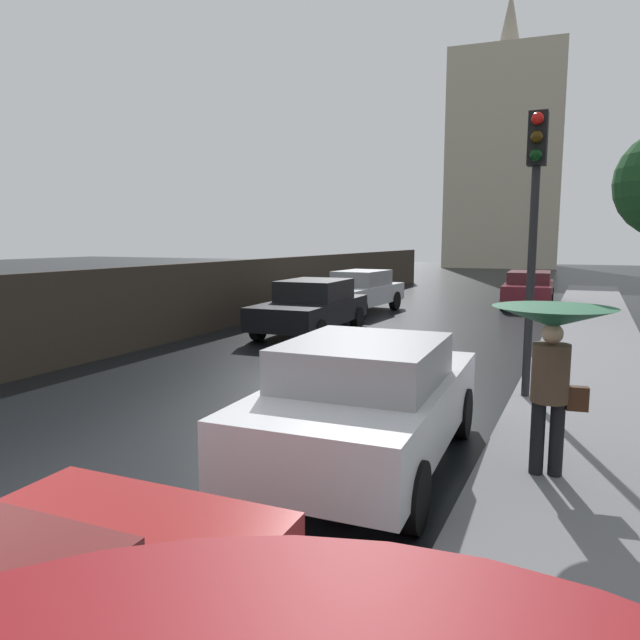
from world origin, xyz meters
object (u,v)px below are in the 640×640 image
object	(u,v)px
car_maroon_far_ahead	(529,288)
car_white_behind_camera	(367,400)
car_black_near_kerb	(312,306)
car_silver_far_lane	(359,291)
pedestrian_with_umbrella_near	(553,339)
traffic_light	(534,202)

from	to	relation	value
car_maroon_far_ahead	car_white_behind_camera	xyz separation A→B (m)	(-0.08, -17.13, 0.05)
car_black_near_kerb	car_maroon_far_ahead	xyz separation A→B (m)	(4.60, 9.11, -0.03)
car_black_near_kerb	car_silver_far_lane	distance (m)	4.59
car_maroon_far_ahead	car_silver_far_lane	distance (m)	6.75
car_black_near_kerb	car_white_behind_camera	distance (m)	9.21
pedestrian_with_umbrella_near	car_black_near_kerb	bearing A→B (deg)	-60.32
car_black_near_kerb	car_silver_far_lane	xyz separation A→B (m)	(-0.40, 4.57, 0.01)
car_silver_far_lane	pedestrian_with_umbrella_near	distance (m)	14.14
car_black_near_kerb	car_white_behind_camera	xyz separation A→B (m)	(4.52, -8.02, 0.02)
car_black_near_kerb	car_white_behind_camera	bearing A→B (deg)	116.80
traffic_light	car_maroon_far_ahead	bearing A→B (deg)	95.23
pedestrian_with_umbrella_near	traffic_light	bearing A→B (deg)	-90.19
car_black_near_kerb	car_white_behind_camera	world-z (taller)	car_white_behind_camera
car_black_near_kerb	car_silver_far_lane	size ratio (longest dim) A/B	0.95
car_black_near_kerb	pedestrian_with_umbrella_near	distance (m)	10.12
car_silver_far_lane	pedestrian_with_umbrella_near	bearing A→B (deg)	121.52
car_black_near_kerb	car_silver_far_lane	world-z (taller)	car_silver_far_lane
car_black_near_kerb	car_maroon_far_ahead	world-z (taller)	car_black_near_kerb
car_maroon_far_ahead	pedestrian_with_umbrella_near	bearing A→B (deg)	-86.86
car_black_near_kerb	pedestrian_with_umbrella_near	size ratio (longest dim) A/B	2.58
car_white_behind_camera	traffic_light	size ratio (longest dim) A/B	0.97
car_black_near_kerb	car_white_behind_camera	size ratio (longest dim) A/B	1.09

